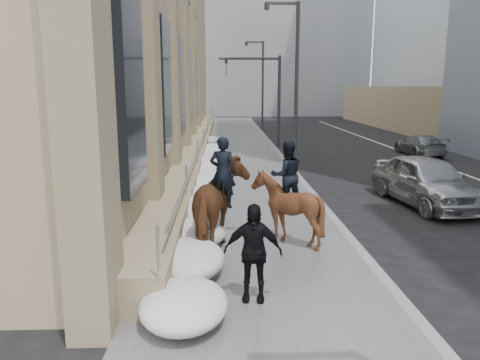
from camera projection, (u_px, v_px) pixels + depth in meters
The scene contains 15 objects.
ground at pixel (258, 279), 9.98m from camera, with size 140.00×140.00×0.00m, color black.
sidewalk at pixel (241, 182), 19.77m from camera, with size 5.00×80.00×0.12m, color #49494B.
curb at pixel (302, 181), 19.86m from camera, with size 0.24×80.00×0.12m, color slate.
limestone_building at pixel (146, 2), 27.60m from camera, with size 6.10×44.00×18.00m.
bg_building_mid at pixel (256, 14), 66.14m from camera, with size 30.00×12.00×28.00m, color slate.
bg_building_far at pixel (191, 50), 78.34m from camera, with size 24.00×12.00×20.00m, color gray.
streetlight_mid at pixel (293, 75), 22.89m from camera, with size 1.71×0.24×8.00m.
streetlight_far at pixel (261, 80), 42.48m from camera, with size 1.71×0.24×8.00m.
traffic_signal at pixel (265, 87), 30.82m from camera, with size 4.10×0.22×6.00m.
snow_bank at pixel (205, 182), 17.78m from camera, with size 1.70×18.10×0.76m.
mounted_horse_left at pixel (221, 204), 11.18m from camera, with size 1.54×2.74×2.75m.
mounted_horse_right at pixel (287, 202), 11.75m from camera, with size 1.75×1.89×2.58m.
pedestrian at pixel (253, 252), 8.58m from camera, with size 1.08×0.45×1.85m, color black.
car_silver at pixel (426, 181), 16.01m from camera, with size 2.03×5.05×1.72m, color #9A9CA1.
car_grey at pixel (420, 145), 27.70m from camera, with size 1.71×4.20×1.22m, color slate.
Camera 1 is at (-0.71, -9.35, 4.04)m, focal length 35.00 mm.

